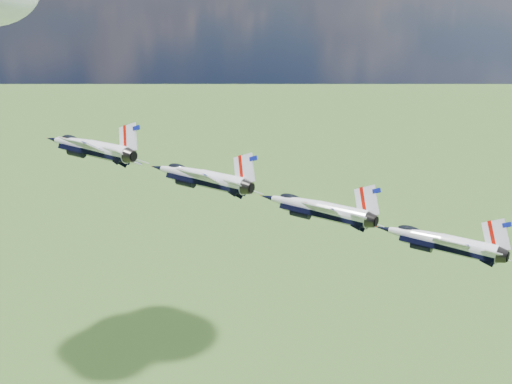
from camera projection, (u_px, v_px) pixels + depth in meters
jet_0 at (88, 147)px, 66.52m from camera, size 13.48×15.71×7.76m
jet_1 at (199, 177)px, 64.87m from camera, size 13.48×15.71×7.76m
jet_2 at (315, 208)px, 63.23m from camera, size 13.48×15.71×7.76m
jet_3 at (438, 241)px, 61.58m from camera, size 13.48×15.71×7.76m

